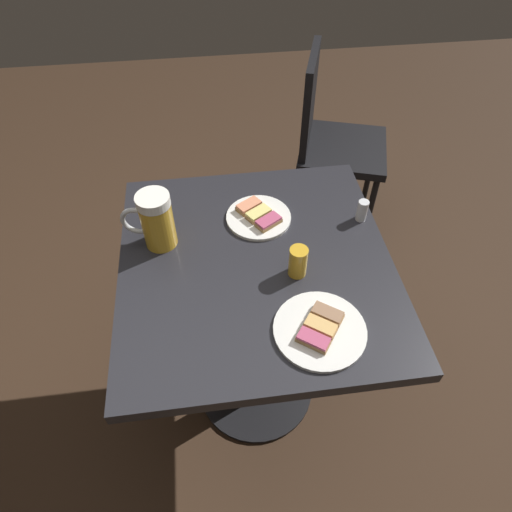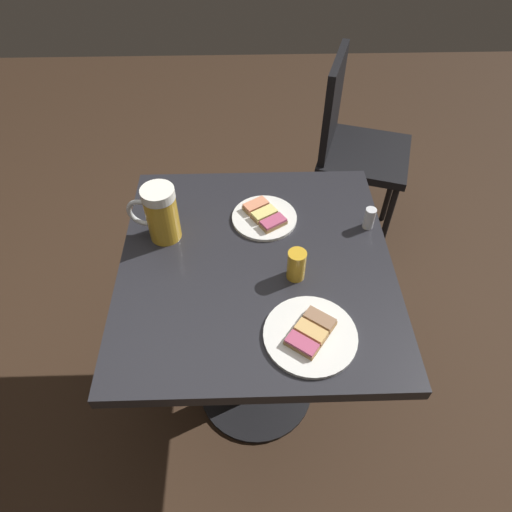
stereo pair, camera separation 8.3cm
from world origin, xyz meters
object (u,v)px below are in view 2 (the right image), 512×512
(plate_far, at_px, (310,334))
(salt_shaker, at_px, (369,218))
(beer_mug, at_px, (160,214))
(beer_glass_small, at_px, (296,265))
(plate_near, at_px, (264,217))
(cafe_chair, at_px, (352,143))

(plate_far, xyz_separation_m, salt_shaker, (0.21, 0.36, 0.02))
(beer_mug, bearing_deg, plate_far, -42.44)
(beer_mug, bearing_deg, beer_glass_small, -24.11)
(plate_near, xyz_separation_m, plate_far, (0.09, -0.41, -0.00))
(plate_far, distance_m, beer_glass_small, 0.19)
(beer_glass_small, height_order, salt_shaker, beer_glass_small)
(plate_near, bearing_deg, beer_glass_small, -71.82)
(plate_near, height_order, plate_far, same)
(plate_near, xyz_separation_m, cafe_chair, (0.42, 0.71, -0.23))
(plate_far, bearing_deg, cafe_chair, 73.62)
(plate_far, xyz_separation_m, beer_glass_small, (-0.02, 0.19, 0.04))
(plate_near, relative_size, plate_far, 0.86)
(plate_near, bearing_deg, salt_shaker, -7.82)
(plate_far, relative_size, beer_mug, 1.32)
(beer_glass_small, distance_m, salt_shaker, 0.29)
(salt_shaker, bearing_deg, plate_near, 172.18)
(plate_far, height_order, beer_mug, beer_mug)
(salt_shaker, bearing_deg, plate_far, -119.57)
(salt_shaker, height_order, cafe_chair, cafe_chair)
(plate_near, relative_size, salt_shaker, 2.86)
(plate_far, height_order, beer_glass_small, beer_glass_small)
(beer_mug, bearing_deg, plate_near, 11.67)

